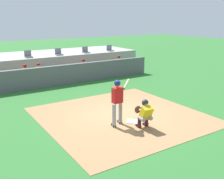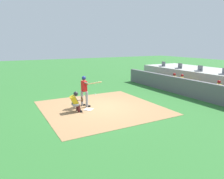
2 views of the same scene
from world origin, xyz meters
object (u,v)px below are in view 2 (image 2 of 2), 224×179
stadium_seat_2 (199,70)px  dugout_player_1 (181,82)px  home_plate (88,109)px  batter_at_plate (85,89)px  stadium_seat_3 (224,73)px  stadium_seat_0 (163,65)px  catcher_crouched (76,101)px  stadium_seat_1 (179,67)px  dugout_player_2 (217,90)px  dugout_player_0 (173,81)px

stadium_seat_2 → dugout_player_1: bearing=-88.9°
home_plate → batter_at_plate: 1.22m
stadium_seat_2 → stadium_seat_3: same height
stadium_seat_0 → catcher_crouched: bearing=-63.5°
stadium_seat_2 → home_plate: bearing=-83.9°
dugout_player_1 → catcher_crouched: bearing=-83.2°
dugout_player_1 → stadium_seat_1: 3.12m
catcher_crouched → stadium_seat_3: size_ratio=3.13×
catcher_crouched → stadium_seat_2: stadium_seat_2 is taller
dugout_player_2 → stadium_seat_1: stadium_seat_1 is taller
dugout_player_1 → batter_at_plate: bearing=-87.4°
home_plate → stadium_seat_1: (-3.25, 10.18, 1.51)m
stadium_seat_0 → stadium_seat_3: size_ratio=1.00×
home_plate → catcher_crouched: size_ratio=0.29×
batter_at_plate → stadium_seat_1: (-2.58, 10.11, 0.50)m
dugout_player_0 → dugout_player_1: 0.83m
home_plate → dugout_player_2: (2.06, 8.14, 0.65)m
dugout_player_2 → stadium_seat_0: bearing=164.8°
stadium_seat_0 → stadium_seat_2: size_ratio=1.00×
dugout_player_1 → stadium_seat_2: (-0.04, 2.03, 0.86)m
catcher_crouched → stadium_seat_0: 12.20m
stadium_seat_0 → stadium_seat_1: (2.17, 0.00, 0.00)m
dugout_player_0 → stadium_seat_1: stadium_seat_1 is taller
catcher_crouched → stadium_seat_0: stadium_seat_0 is taller
home_plate → batter_at_plate: size_ratio=0.24×
home_plate → stadium_seat_3: (1.08, 10.18, 1.51)m
dugout_player_2 → home_plate: bearing=-104.2°
home_plate → stadium_seat_0: size_ratio=0.92×
dugout_player_2 → stadium_seat_3: size_ratio=2.71×
dugout_player_0 → dugout_player_1: size_ratio=1.00×
dugout_player_2 → stadium_seat_0: stadium_seat_0 is taller
stadium_seat_1 → stadium_seat_3: bearing=0.0°
home_plate → dugout_player_1: (-1.05, 8.14, 0.65)m
stadium_seat_3 → batter_at_plate: bearing=-99.9°
dugout_player_2 → stadium_seat_2: stadium_seat_2 is taller
home_plate → stadium_seat_1: bearing=107.7°
home_plate → stadium_seat_2: stadium_seat_2 is taller
catcher_crouched → dugout_player_1: bearing=96.8°
catcher_crouched → stadium_seat_1: stadium_seat_1 is taller
stadium_seat_3 → stadium_seat_1: bearing=180.0°
batter_at_plate → dugout_player_1: size_ratio=1.39×
batter_at_plate → stadium_seat_3: 10.28m
stadium_seat_0 → stadium_seat_2: 4.33m
catcher_crouched → dugout_player_0: (-1.88, 8.85, 0.07)m
batter_at_plate → dugout_player_2: bearing=71.3°
dugout_player_2 → stadium_seat_1: bearing=159.0°
catcher_crouched → dugout_player_0: size_ratio=1.16×
dugout_player_0 → stadium_seat_3: bearing=34.6°
dugout_player_1 → stadium_seat_0: (-4.37, 2.03, 0.86)m
dugout_player_0 → dugout_player_2: bearing=0.0°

